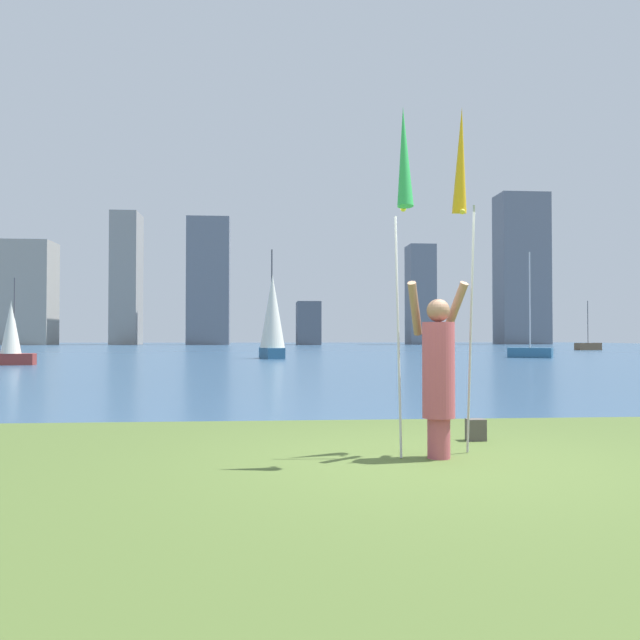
# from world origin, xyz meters

# --- Properties ---
(ground) EXTENTS (120.00, 138.00, 0.12)m
(ground) POSITION_xyz_m (0.00, 50.95, -0.06)
(ground) COLOR #475B28
(person) EXTENTS (0.65, 0.48, 1.79)m
(person) POSITION_xyz_m (0.15, 0.10, 0.88)
(person) COLOR #B24C59
(person) RESTS_ON ground
(kite_flag_left) EXTENTS (0.16, 0.60, 3.52)m
(kite_flag_left) POSITION_xyz_m (-0.23, -0.06, 2.91)
(kite_flag_left) COLOR #B2B2B7
(kite_flag_left) RESTS_ON ground
(kite_flag_right) EXTENTS (0.16, 0.62, 3.72)m
(kite_flag_right) POSITION_xyz_m (0.53, 0.56, 3.05)
(kite_flag_right) COLOR #B2B2B7
(kite_flag_right) RESTS_ON ground
(bag) EXTENTS (0.21, 0.18, 0.25)m
(bag) POSITION_xyz_m (0.88, 1.20, 0.13)
(bag) COLOR #4C4742
(bag) RESTS_ON ground
(sailboat_0) EXTENTS (2.53, 1.99, 5.99)m
(sailboat_0) POSITION_xyz_m (13.42, 30.64, 0.35)
(sailboat_0) COLOR #2D6084
(sailboat_0) RESTS_ON ground
(sailboat_2) EXTENTS (1.57, 2.82, 5.98)m
(sailboat_2) POSITION_xyz_m (-1.12, 30.44, 2.20)
(sailboat_2) COLOR #2D6084
(sailboat_2) RESTS_ON ground
(sailboat_7) EXTENTS (1.72, 0.90, 3.70)m
(sailboat_7) POSITION_xyz_m (-12.23, 23.14, 1.26)
(sailboat_7) COLOR maroon
(sailboat_7) RESTS_ON ground
(sailboat_8) EXTENTS (2.30, 1.21, 4.30)m
(sailboat_8) POSITION_xyz_m (26.60, 50.41, 0.34)
(sailboat_8) COLOR brown
(sailboat_8) RESTS_ON ground
(skyline_tower_0) EXTENTS (7.11, 5.95, 14.43)m
(skyline_tower_0) POSITION_xyz_m (-34.54, 91.30, 7.22)
(skyline_tower_0) COLOR gray
(skyline_tower_0) RESTS_ON ground
(skyline_tower_1) EXTENTS (3.75, 5.89, 18.88)m
(skyline_tower_1) POSITION_xyz_m (-21.23, 92.80, 9.44)
(skyline_tower_1) COLOR gray
(skyline_tower_1) RESTS_ON ground
(skyline_tower_2) EXTENTS (5.96, 3.47, 18.05)m
(skyline_tower_2) POSITION_xyz_m (-9.39, 90.58, 9.02)
(skyline_tower_2) COLOR slate
(skyline_tower_2) RESTS_ON ground
(skyline_tower_3) EXTENTS (3.26, 5.56, 6.01)m
(skyline_tower_3) POSITION_xyz_m (4.70, 88.63, 3.01)
(skyline_tower_3) COLOR #565B66
(skyline_tower_3) RESTS_ON ground
(skyline_tower_4) EXTENTS (3.79, 4.49, 14.53)m
(skyline_tower_4) POSITION_xyz_m (21.39, 91.36, 7.27)
(skyline_tower_4) COLOR slate
(skyline_tower_4) RESTS_ON ground
(skyline_tower_5) EXTENTS (7.32, 5.22, 22.72)m
(skyline_tower_5) POSITION_xyz_m (37.43, 93.27, 11.36)
(skyline_tower_5) COLOR slate
(skyline_tower_5) RESTS_ON ground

